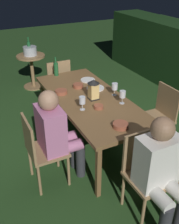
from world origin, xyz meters
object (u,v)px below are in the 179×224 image
Objects in this scene: green_bottle_on_table at (56,69)px; plate_b at (88,80)px; dining_table at (89,101)px; chair_side_left_b at (41,148)px; wine_glass_c at (115,87)px; bowl_olives at (78,86)px; bowl_salad at (120,125)px; wine_glass_b at (82,101)px; lantern_centerpiece at (93,88)px; ice_bucket at (30,50)px; bowl_bread at (99,107)px; bowl_dip at (61,92)px; chair_head_far at (146,170)px; plate_a at (95,88)px; person_in_cream at (161,171)px; wine_glass_a at (123,95)px; chair_side_right_b at (159,115)px; chair_head_near at (57,81)px; side_table at (32,66)px; person_in_pink at (57,132)px.

plate_b is at bearing 40.57° from green_bottle_on_table.
dining_table is at bearing 7.11° from green_bottle_on_table.
wine_glass_c is (-0.36, 1.14, 0.36)m from chair_side_left_b.
bowl_olives and bowl_salad have the same top height.
chair_side_left_b is at bearing -27.25° from green_bottle_on_table.
lantern_centerpiece is at bearing 127.91° from wine_glass_b.
ice_bucket is (-1.35, -0.04, -0.07)m from green_bottle_on_table.
lantern_centerpiece is 2.29× the size of bowl_bread.
ice_bucket reaches higher than bowl_dip.
lantern_centerpiece is 1.57× the size of wine_glass_c.
chair_head_far is 1.48m from plate_a.
wine_glass_a is at bearing 165.31° from person_in_cream.
chair_side_right_b is 1.00× the size of chair_side_left_b.
person_in_cream reaches higher than lantern_centerpiece.
green_bottle_on_table is (-1.36, 0.70, 0.35)m from chair_side_left_b.
bowl_salad is at bearing 3.09° from green_bottle_on_table.
bowl_dip is (0.96, -0.28, 0.27)m from chair_head_near.
bowl_salad is 1.03× the size of bowl_dip.
lantern_centerpiece is at bearing 4.55° from ice_bucket.
bowl_olives is (-1.79, -0.00, 0.12)m from person_in_cream.
dining_table is 0.21m from lantern_centerpiece.
wine_glass_a reaches higher than plate_a.
person_in_cream is at bearing -14.69° from wine_glass_a.
side_table is (-3.70, -0.16, -0.19)m from person_in_cream.
person_in_cream reaches higher than dining_table.
bowl_olives is at bearing 105.36° from bowl_dip.
wine_glass_c reaches higher than chair_side_right_b.
person_in_pink is at bearing 90.00° from chair_side_left_b.
lantern_centerpiece is at bearing 4.55° from side_table.
bowl_salad is (-0.65, -0.02, 0.12)m from person_in_cream.
person_in_cream reaches higher than bowl_dip.
chair_side_left_b is at bearing -71.97° from wine_glass_b.
bowl_olives is at bearing -55.10° from plate_b.
chair_head_near is 0.79m from plate_b.
person_in_cream reaches higher than chair_side_right_b.
chair_side_right_b is 0.96m from lantern_centerpiece.
ice_bucket reaches higher than lantern_centerpiece.
ice_bucket is at bearing -170.21° from plate_a.
wine_glass_b is 0.25× the size of side_table.
bowl_olives is (-0.80, 0.62, 0.12)m from person_in_pink.
person_in_pink is 0.49m from wine_glass_b.
side_table is (-2.71, 0.46, -0.19)m from person_in_pink.
person_in_pink is 2.76m from side_table.
person_in_cream is 3.35× the size of ice_bucket.
ice_bucket reaches higher than chair_head_near.
lantern_centerpiece is 0.30m from wine_glass_c.
chair_head_far is 7.52× the size of bowl_bread.
plate_b is 1.33× the size of bowl_dip.
person_in_cream is 1.00× the size of person_in_pink.
dining_table is 0.38m from wine_glass_c.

